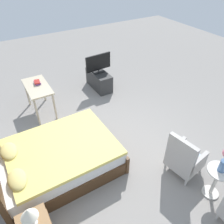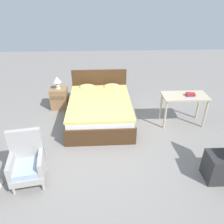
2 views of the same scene
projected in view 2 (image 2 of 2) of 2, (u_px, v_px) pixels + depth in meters
ground_plane at (101, 148)px, 4.56m from camera, size 16.00×16.00×0.00m
bed at (100, 108)px, 5.42m from camera, size 1.53×2.12×0.96m
armchair_by_window_right at (27, 163)px, 3.64m from camera, size 0.62×0.62×0.92m
nightstand at (59, 98)px, 5.95m from camera, size 0.44×0.41×0.57m
table_lamp at (57, 81)px, 5.70m from camera, size 0.22×0.22×0.33m
vanity_desk at (184, 100)px, 5.09m from camera, size 1.04×0.52×0.75m
book_stack at (190, 94)px, 4.99m from camera, size 0.22×0.16×0.07m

